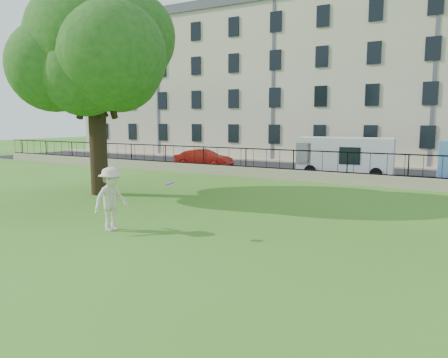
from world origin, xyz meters
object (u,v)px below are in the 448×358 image
Objects in this scene: frisbee at (170,183)px; white_van at (345,157)px; red_sedan at (204,159)px; tree at (93,47)px; man at (111,199)px.

frisbee is 0.05× the size of white_van.
frisbee is 17.88m from red_sedan.
man is at bearing -40.81° from tree.
red_sedan is (-1.40, 11.11, -5.91)m from tree.
man is at bearing -162.51° from red_sedan.
white_van is at bearing 56.10° from tree.
man is at bearing -105.65° from white_van.
tree is 1.79× the size of white_van.
man is 0.36× the size of white_van.
white_van is at bearing -2.14° from man.
tree is 9.98m from frisbee.
red_sedan is (-6.81, 15.78, -0.32)m from man.
red_sedan is at bearing 119.69° from frisbee.
frisbee is at bearing -30.59° from tree.
tree reaches higher than frisbee.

